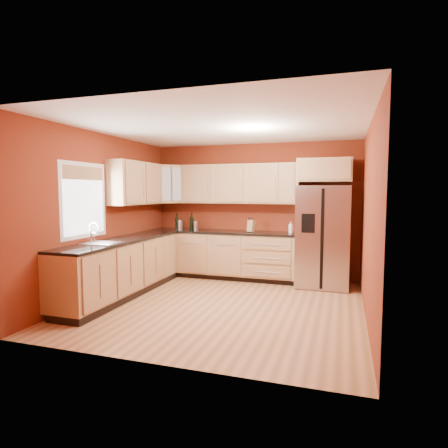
{
  "coord_description": "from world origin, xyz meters",
  "views": [
    {
      "loc": [
        1.69,
        -5.14,
        1.68
      ],
      "look_at": [
        -0.25,
        0.9,
        1.13
      ],
      "focal_mm": 30.0,
      "sensor_mm": 36.0,
      "label": 1
    }
  ],
  "objects": [
    {
      "name": "wall_right",
      "position": [
        2.0,
        0.0,
        1.3
      ],
      "size": [
        0.04,
        4.0,
        2.6
      ],
      "primitive_type": "cube",
      "color": "maroon",
      "rests_on": "floor"
    },
    {
      "name": "canister_left",
      "position": [
        -1.09,
        1.69,
        1.01
      ],
      "size": [
        0.11,
        0.11,
        0.18
      ],
      "primitive_type": "cylinder",
      "rotation": [
        0.0,
        0.0,
        0.02
      ],
      "color": "silver",
      "rests_on": "countertop_back"
    },
    {
      "name": "soap_dispenser",
      "position": [
        0.77,
        1.71,
        1.02
      ],
      "size": [
        0.08,
        0.08,
        0.2
      ],
      "primitive_type": "cylinder",
      "rotation": [
        0.0,
        0.0,
        0.25
      ],
      "color": "white",
      "rests_on": "countertop_back"
    },
    {
      "name": "floor",
      "position": [
        0.0,
        0.0,
        0.0
      ],
      "size": [
        4.0,
        4.0,
        0.0
      ],
      "primitive_type": "plane",
      "color": "#9F6B3D",
      "rests_on": "ground"
    },
    {
      "name": "over_fridge_cabinet",
      "position": [
        1.35,
        1.7,
        2.05
      ],
      "size": [
        0.92,
        0.6,
        0.4
      ],
      "primitive_type": "cube",
      "color": "tan",
      "rests_on": "wall_back"
    },
    {
      "name": "ceiling",
      "position": [
        0.0,
        0.0,
        2.6
      ],
      "size": [
        4.0,
        4.0,
        0.0
      ],
      "primitive_type": "plane",
      "color": "white",
      "rests_on": "wall_back"
    },
    {
      "name": "wall_back",
      "position": [
        0.0,
        2.0,
        1.3
      ],
      "size": [
        4.0,
        0.04,
        2.6
      ],
      "primitive_type": "cube",
      "color": "maroon",
      "rests_on": "floor"
    },
    {
      "name": "base_cabinets_back",
      "position": [
        -0.55,
        1.7,
        0.44
      ],
      "size": [
        2.9,
        0.6,
        0.88
      ],
      "primitive_type": "cube",
      "color": "tan",
      "rests_on": "floor"
    },
    {
      "name": "canister_right",
      "position": [
        -1.4,
        1.62,
        1.02
      ],
      "size": [
        0.14,
        0.14,
        0.19
      ],
      "primitive_type": "cylinder",
      "rotation": [
        0.0,
        0.0,
        0.15
      ],
      "color": "silver",
      "rests_on": "countertop_back"
    },
    {
      "name": "wine_bottle_a",
      "position": [
        -1.2,
        1.73,
        1.09
      ],
      "size": [
        0.1,
        0.1,
        0.34
      ],
      "primitive_type": null,
      "rotation": [
        0.0,
        0.0,
        0.31
      ],
      "color": "black",
      "rests_on": "countertop_back"
    },
    {
      "name": "base_cabinets_left",
      "position": [
        -1.7,
        0.0,
        0.44
      ],
      "size": [
        0.6,
        2.8,
        0.88
      ],
      "primitive_type": "cube",
      "color": "tan",
      "rests_on": "floor"
    },
    {
      "name": "upper_cabinets_back",
      "position": [
        -0.25,
        1.83,
        1.83
      ],
      "size": [
        2.3,
        0.33,
        0.75
      ],
      "primitive_type": "cube",
      "color": "tan",
      "rests_on": "wall_back"
    },
    {
      "name": "wine_bottle_b",
      "position": [
        -1.47,
        1.62,
        1.08
      ],
      "size": [
        0.08,
        0.08,
        0.33
      ],
      "primitive_type": null,
      "rotation": [
        0.0,
        0.0,
        -0.17
      ],
      "color": "black",
      "rests_on": "countertop_back"
    },
    {
      "name": "sink_faucet",
      "position": [
        -1.69,
        -0.5,
        1.07
      ],
      "size": [
        0.5,
        0.42,
        0.3
      ],
      "primitive_type": null,
      "color": "silver",
      "rests_on": "countertop_left"
    },
    {
      "name": "knife_block",
      "position": [
        0.03,
        1.69,
        1.03
      ],
      "size": [
        0.13,
        0.12,
        0.22
      ],
      "primitive_type": "cube",
      "rotation": [
        0.0,
        0.0,
        -0.24
      ],
      "color": "#A87A52",
      "rests_on": "countertop_back"
    },
    {
      "name": "wall_front",
      "position": [
        0.0,
        -2.0,
        1.3
      ],
      "size": [
        4.0,
        0.04,
        2.6
      ],
      "primitive_type": "cube",
      "color": "maroon",
      "rests_on": "floor"
    },
    {
      "name": "countertop_left",
      "position": [
        -1.69,
        0.0,
        0.9
      ],
      "size": [
        0.62,
        2.8,
        0.04
      ],
      "primitive_type": "cube",
      "color": "black",
      "rests_on": "base_cabinets_left"
    },
    {
      "name": "countertop_back",
      "position": [
        -0.55,
        1.69,
        0.9
      ],
      "size": [
        2.9,
        0.62,
        0.04
      ],
      "primitive_type": "cube",
      "color": "black",
      "rests_on": "base_cabinets_back"
    },
    {
      "name": "corner_upper_cabinet",
      "position": [
        -1.67,
        1.67,
        1.83
      ],
      "size": [
        0.67,
        0.67,
        0.75
      ],
      "primitive_type": "cube",
      "rotation": [
        0.0,
        0.0,
        0.79
      ],
      "color": "tan",
      "rests_on": "wall_back"
    },
    {
      "name": "wall_left",
      "position": [
        -2.0,
        0.0,
        1.3
      ],
      "size": [
        0.04,
        4.0,
        2.6
      ],
      "primitive_type": "cube",
      "color": "maroon",
      "rests_on": "floor"
    },
    {
      "name": "refrigerator",
      "position": [
        1.35,
        1.62,
        0.89
      ],
      "size": [
        0.9,
        0.75,
        1.78
      ],
      "primitive_type": "cube",
      "color": "silver",
      "rests_on": "floor"
    },
    {
      "name": "window",
      "position": [
        -1.98,
        -0.5,
        1.55
      ],
      "size": [
        0.03,
        0.9,
        1.0
      ],
      "primitive_type": "cube",
      "color": "white",
      "rests_on": "wall_left"
    },
    {
      "name": "upper_cabinets_left",
      "position": [
        -1.83,
        0.72,
        1.83
      ],
      "size": [
        0.33,
        1.35,
        0.75
      ],
      "primitive_type": "cube",
      "color": "tan",
      "rests_on": "wall_left"
    }
  ]
}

